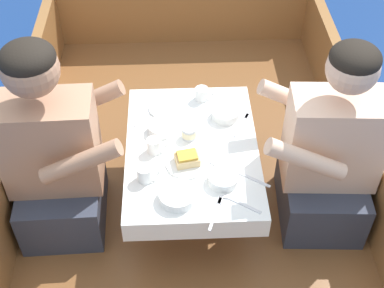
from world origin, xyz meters
TOP-DOWN VIEW (x-y plane):
  - ground_plane at (0.00, 0.00)m, footprint 60.00×60.00m
  - boat_deck at (0.00, 0.00)m, footprint 1.72×3.02m
  - gunwale_port at (-0.83, 0.00)m, footprint 0.06×3.02m
  - gunwale_starboard at (0.83, 0.00)m, footprint 0.06×3.02m
  - bow_coaming at (0.00, 1.48)m, footprint 1.60×0.06m
  - cockpit_table at (0.00, 0.05)m, footprint 0.58×0.83m
  - person_port at (-0.59, -0.00)m, footprint 0.53×0.45m
  - person_starboard at (0.59, -0.02)m, footprint 0.54×0.46m
  - plate_sandwich at (-0.02, -0.04)m, footprint 0.18×0.18m
  - plate_bread at (-0.11, 0.32)m, footprint 0.17×0.17m
  - sandwich at (-0.02, -0.04)m, footprint 0.11×0.09m
  - bowl_port_near at (-0.14, 0.16)m, footprint 0.12×0.12m
  - bowl_starboard_near at (-0.07, -0.24)m, footprint 0.15×0.15m
  - bowl_center_far at (0.12, -0.15)m, footprint 0.13×0.13m
  - bowl_port_far at (0.16, 0.25)m, footprint 0.13×0.13m
  - coffee_cup_port at (-0.20, -0.12)m, footprint 0.09×0.07m
  - coffee_cup_starboard at (0.06, 0.38)m, footprint 0.09×0.06m
  - coffee_cup_center at (-0.16, 0.04)m, footprint 0.09×0.06m
  - tin_can at (-0.01, 0.12)m, footprint 0.07×0.07m
  - utensil_spoon_port at (-0.19, 0.29)m, footprint 0.11×0.15m
  - utensil_spoon_starboard at (0.16, -0.26)m, footprint 0.15×0.11m
  - utensil_fork_port at (0.24, 0.20)m, footprint 0.09×0.16m
  - utensil_knife_starboard at (0.24, -0.14)m, footprint 0.15×0.11m
  - utensil_spoon_center at (0.07, -0.04)m, footprint 0.14×0.12m
  - utensil_fork_starboard at (0.08, -0.30)m, footprint 0.07×0.17m

SIDE VIEW (x-z plane):
  - ground_plane at x=0.00m, z-range 0.00..0.00m
  - boat_deck at x=0.00m, z-range 0.00..0.34m
  - gunwale_port at x=-0.83m, z-range 0.34..0.72m
  - gunwale_starboard at x=0.83m, z-range 0.34..0.72m
  - bow_coaming at x=0.00m, z-range 0.34..0.78m
  - cockpit_table at x=0.00m, z-range 0.49..0.88m
  - person_starboard at x=0.59m, z-range 0.24..1.20m
  - utensil_fork_port at x=0.24m, z-range 0.72..0.73m
  - utensil_knife_starboard at x=0.24m, z-range 0.72..0.73m
  - utensil_fork_starboard at x=0.08m, z-range 0.72..0.73m
  - utensil_spoon_port at x=-0.19m, z-range 0.72..0.73m
  - utensil_spoon_starboard at x=0.16m, z-range 0.72..0.73m
  - utensil_spoon_center at x=0.07m, z-range 0.72..0.73m
  - plate_sandwich at x=-0.02m, z-range 0.72..0.73m
  - plate_bread at x=-0.11m, z-range 0.72..0.73m
  - person_port at x=-0.59m, z-range 0.25..1.23m
  - bowl_port_near at x=-0.14m, z-range 0.73..0.77m
  - bowl_center_far at x=0.12m, z-range 0.73..0.77m
  - bowl_starboard_near at x=-0.07m, z-range 0.73..0.77m
  - bowl_port_far at x=0.16m, z-range 0.73..0.77m
  - tin_can at x=-0.01m, z-range 0.72..0.78m
  - sandwich at x=-0.02m, z-range 0.73..0.78m
  - coffee_cup_starboard at x=0.06m, z-range 0.73..0.79m
  - coffee_cup_center at x=-0.16m, z-range 0.73..0.79m
  - coffee_cup_port at x=-0.20m, z-range 0.73..0.80m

